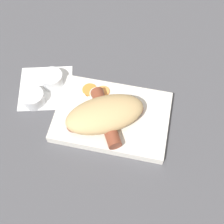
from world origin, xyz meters
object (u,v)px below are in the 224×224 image
Objects in this scene: food_tray at (112,117)px; bread_roll at (105,114)px; condiment_cup_far at (33,98)px; condiment_cup_near at (52,79)px; sausage at (106,117)px.

food_tray is 1.32× the size of bread_roll.
bread_roll is at bearing 171.68° from condiment_cup_far.
condiment_cup_near and condiment_cup_far have the same top height.
bread_roll reaches higher than food_tray.
sausage is at bearing 169.43° from bread_roll.
condiment_cup_far is (0.18, -0.01, 0.00)m from food_tray.
food_tray is at bearing 156.70° from condiment_cup_near.
bread_roll is (0.01, 0.02, 0.04)m from food_tray.
condiment_cup_near is at bearing -23.30° from food_tray.
bread_roll is at bearing 149.82° from condiment_cup_near.
condiment_cup_far is at bearing -8.32° from bread_roll.
bread_roll reaches higher than sausage.
sausage is at bearing 60.27° from food_tray.
sausage is 2.93× the size of condiment_cup_far.
condiment_cup_near is at bearing -29.99° from sausage.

